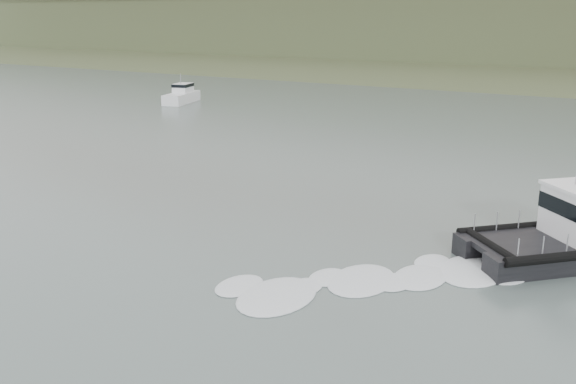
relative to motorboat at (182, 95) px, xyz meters
The scene contains 2 objects.
ground 56.62m from the motorboat, 48.06° to the right, with size 400.00×400.00×0.00m, color #45524D.
motorboat is the anchor object (origin of this frame).
Camera 1 is at (13.87, -18.69, 10.53)m, focal length 40.00 mm.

